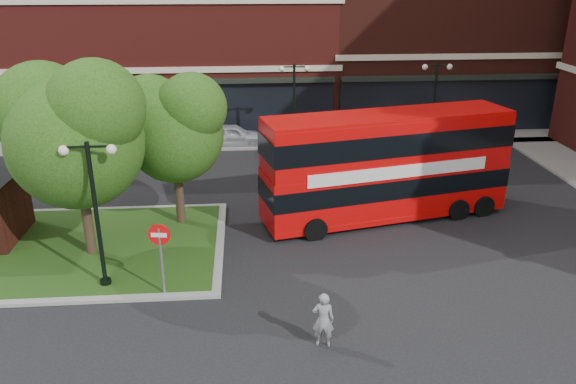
{
  "coord_description": "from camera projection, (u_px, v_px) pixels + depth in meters",
  "views": [
    {
      "loc": [
        -0.76,
        -16.31,
        9.78
      ],
      "look_at": [
        0.77,
        3.23,
        2.0
      ],
      "focal_mm": 35.0,
      "sensor_mm": 36.0,
      "label": 1
    }
  ],
  "objects": [
    {
      "name": "terrace_far_left",
      "position": [
        135.0,
        14.0,
        37.85
      ],
      "size": [
        26.0,
        12.0,
        14.0
      ],
      "primitive_type": "cube",
      "color": "maroon",
      "rests_on": "ground"
    },
    {
      "name": "ground",
      "position": [
        273.0,
        284.0,
        18.78
      ],
      "size": [
        120.0,
        120.0,
        0.0
      ],
      "primitive_type": "plane",
      "color": "black",
      "rests_on": "ground"
    },
    {
      "name": "traffic_island",
      "position": [
        55.0,
        249.0,
        20.95
      ],
      "size": [
        12.6,
        7.6,
        0.15
      ],
      "color": "gray",
      "rests_on": "ground"
    },
    {
      "name": "car_white",
      "position": [
        425.0,
        137.0,
        32.93
      ],
      "size": [
        3.88,
        1.71,
        1.24
      ],
      "primitive_type": "imported",
      "rotation": [
        0.0,
        0.0,
        1.68
      ],
      "color": "white",
      "rests_on": "ground"
    },
    {
      "name": "lamp_far_left",
      "position": [
        294.0,
        103.0,
        31.31
      ],
      "size": [
        1.72,
        0.36,
        5.0
      ],
      "color": "black",
      "rests_on": "ground"
    },
    {
      "name": "lamp_far_right",
      "position": [
        434.0,
        101.0,
        31.89
      ],
      "size": [
        1.72,
        0.36,
        5.0
      ],
      "color": "black",
      "rests_on": "ground"
    },
    {
      "name": "lamp_island",
      "position": [
        96.0,
        209.0,
        17.52
      ],
      "size": [
        1.72,
        0.36,
        5.0
      ],
      "color": "black",
      "rests_on": "ground"
    },
    {
      "name": "tree_island_west",
      "position": [
        72.0,
        128.0,
        18.91
      ],
      "size": [
        5.4,
        4.71,
        7.21
      ],
      "color": "#2D2116",
      "rests_on": "ground"
    },
    {
      "name": "car_silver",
      "position": [
        232.0,
        135.0,
        33.25
      ],
      "size": [
        3.87,
        1.58,
        1.32
      ],
      "primitive_type": "imported",
      "rotation": [
        0.0,
        0.0,
        1.58
      ],
      "color": "#B9BDC1",
      "rests_on": "ground"
    },
    {
      "name": "tree_island_east",
      "position": [
        172.0,
        124.0,
        21.64
      ],
      "size": [
        4.46,
        3.9,
        6.29
      ],
      "color": "#2D2116",
      "rests_on": "ground"
    },
    {
      "name": "no_entry_sign",
      "position": [
        160.0,
        246.0,
        17.39
      ],
      "size": [
        0.7,
        0.16,
        2.55
      ],
      "rotation": [
        0.0,
        0.0,
        -0.15
      ],
      "color": "slate",
      "rests_on": "ground"
    },
    {
      "name": "bus",
      "position": [
        387.0,
        159.0,
        22.91
      ],
      "size": [
        10.53,
        4.58,
        3.92
      ],
      "rotation": [
        0.0,
        0.0,
        0.23
      ],
      "color": "#C70807",
      "rests_on": "ground"
    },
    {
      "name": "pavement_far",
      "position": [
        258.0,
        142.0,
        34.04
      ],
      "size": [
        44.0,
        3.0,
        0.12
      ],
      "primitive_type": "cube",
      "color": "slate",
      "rests_on": "ground"
    },
    {
      "name": "woman",
      "position": [
        323.0,
        320.0,
        15.4
      ],
      "size": [
        0.66,
        0.48,
        1.66
      ],
      "primitive_type": "imported",
      "rotation": [
        0.0,
        0.0,
        3.0
      ],
      "color": "gray",
      "rests_on": "ground"
    }
  ]
}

